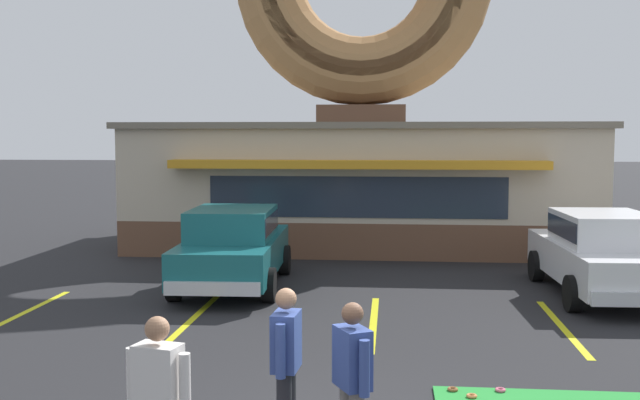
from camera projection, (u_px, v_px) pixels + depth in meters
donut_shop_building at (362, 110)px, 20.80m from camera, size 12.30×6.75×10.96m
mini_donut_mid_left at (472, 396)px, 8.63m from camera, size 0.13×0.13×0.04m
mini_donut_mid_right at (453, 389)px, 8.86m from camera, size 0.13×0.13×0.04m
mini_donut_extra at (500, 390)px, 8.84m from camera, size 0.13×0.13×0.04m
car_white at (602, 251)px, 14.12m from camera, size 2.11×4.62×1.60m
car_teal at (234, 244)px, 14.95m from camera, size 2.11×4.62×1.60m
pedestrian_blue_sweater_man at (286, 360)px, 7.28m from camera, size 0.27×0.59×1.58m
pedestrian_hooded_kid at (352, 378)px, 6.82m from camera, size 0.39×0.54×1.54m
pedestrian_leather_jacket_man at (159, 400)px, 6.20m from camera, size 0.58×0.32×1.57m
parking_stripe_left at (22, 314)px, 12.77m from camera, size 0.12×3.60×0.01m
parking_stripe_mid_left at (194, 318)px, 12.49m from camera, size 0.12×3.60×0.01m
parking_stripe_centre at (373, 322)px, 12.20m from camera, size 0.12×3.60×0.01m
parking_stripe_mid_right at (562, 327)px, 11.92m from camera, size 0.12×3.60×0.01m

